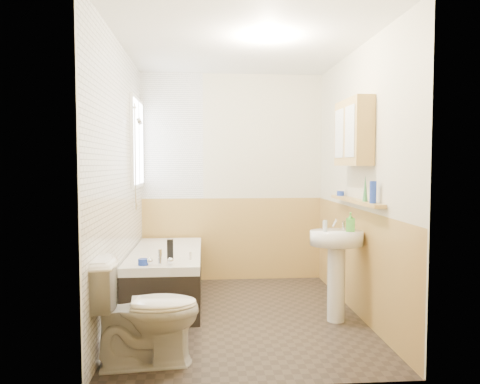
% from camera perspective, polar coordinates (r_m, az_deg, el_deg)
% --- Properties ---
extents(floor, '(2.80, 2.80, 0.00)m').
position_cam_1_polar(floor, '(4.52, 0.15, -14.84)').
color(floor, black).
rests_on(floor, ground).
extents(ceiling, '(2.80, 2.80, 0.00)m').
position_cam_1_polar(ceiling, '(4.42, 0.16, 17.61)').
color(ceiling, white).
rests_on(ceiling, ground).
extents(wall_back, '(2.20, 0.02, 2.50)m').
position_cam_1_polar(wall_back, '(5.70, -0.98, 1.76)').
color(wall_back, beige).
rests_on(wall_back, ground).
extents(wall_front, '(2.20, 0.02, 2.50)m').
position_cam_1_polar(wall_front, '(2.89, 2.40, 0.14)').
color(wall_front, beige).
rests_on(wall_front, ground).
extents(wall_left, '(0.02, 2.80, 2.50)m').
position_cam_1_polar(wall_left, '(4.35, -14.59, 1.13)').
color(wall_left, beige).
rests_on(wall_left, ground).
extents(wall_right, '(0.02, 2.80, 2.50)m').
position_cam_1_polar(wall_right, '(4.52, 14.33, 1.22)').
color(wall_right, beige).
rests_on(wall_right, ground).
extents(wainscot_right, '(0.01, 2.80, 1.00)m').
position_cam_1_polar(wainscot_right, '(4.60, 13.93, -8.15)').
color(wainscot_right, tan).
rests_on(wainscot_right, wall_right).
extents(wainscot_front, '(2.20, 0.01, 1.00)m').
position_cam_1_polar(wainscot_front, '(3.05, 2.32, -14.05)').
color(wainscot_front, tan).
rests_on(wainscot_front, wall_front).
extents(wainscot_back, '(2.20, 0.01, 1.00)m').
position_cam_1_polar(wainscot_back, '(5.75, -0.96, -5.74)').
color(wainscot_back, tan).
rests_on(wainscot_back, wall_back).
extents(tile_cladding_left, '(0.01, 2.80, 2.50)m').
position_cam_1_polar(tile_cladding_left, '(4.34, -14.31, 1.13)').
color(tile_cladding_left, white).
rests_on(tile_cladding_left, wall_left).
extents(tile_return_back, '(0.75, 0.01, 1.50)m').
position_cam_1_polar(tile_return_back, '(5.68, -8.34, 6.76)').
color(tile_return_back, white).
rests_on(tile_return_back, wall_back).
extents(window, '(0.03, 0.79, 0.99)m').
position_cam_1_polar(window, '(5.28, -12.33, 5.89)').
color(window, white).
rests_on(window, wall_left).
extents(bathtub, '(0.70, 1.62, 0.67)m').
position_cam_1_polar(bathtub, '(4.95, -8.93, -9.93)').
color(bathtub, black).
rests_on(bathtub, floor).
extents(shower_riser, '(0.10, 0.07, 1.09)m').
position_cam_1_polar(shower_riser, '(4.94, -12.56, 5.35)').
color(shower_riser, silver).
rests_on(shower_riser, wall_left).
extents(toilet, '(0.81, 0.50, 0.75)m').
position_cam_1_polar(toilet, '(3.46, -11.48, -14.10)').
color(toilet, white).
rests_on(toilet, floor).
extents(sink, '(0.48, 0.39, 0.93)m').
position_cam_1_polar(sink, '(4.32, 11.67, -7.75)').
color(sink, white).
rests_on(sink, floor).
extents(pine_shelf, '(0.10, 1.25, 0.03)m').
position_cam_1_polar(pine_shelf, '(4.41, 13.85, -1.04)').
color(pine_shelf, tan).
rests_on(pine_shelf, wall_right).
extents(medicine_cabinet, '(0.17, 0.67, 0.60)m').
position_cam_1_polar(medicine_cabinet, '(4.40, 13.62, 7.05)').
color(medicine_cabinet, tan).
rests_on(medicine_cabinet, wall_right).
extents(foam_can, '(0.07, 0.07, 0.18)m').
position_cam_1_polar(foam_can, '(3.98, 15.91, -0.02)').
color(foam_can, '#19339E').
rests_on(foam_can, pine_shelf).
extents(green_bottle, '(0.05, 0.05, 0.22)m').
position_cam_1_polar(green_bottle, '(4.15, 15.02, 0.42)').
color(green_bottle, '#388447').
rests_on(green_bottle, pine_shelf).
extents(black_jar, '(0.09, 0.09, 0.05)m').
position_cam_1_polar(black_jar, '(4.85, 12.16, -0.17)').
color(black_jar, '#19339E').
rests_on(black_jar, pine_shelf).
extents(soap_bottle, '(0.13, 0.19, 0.08)m').
position_cam_1_polar(soap_bottle, '(4.26, 13.31, -4.19)').
color(soap_bottle, '#59C647').
rests_on(soap_bottle, sink).
extents(clear_bottle, '(0.05, 0.05, 0.10)m').
position_cam_1_polar(clear_bottle, '(4.21, 10.34, -4.09)').
color(clear_bottle, silver).
rests_on(clear_bottle, sink).
extents(blue_gel, '(0.06, 0.04, 0.20)m').
position_cam_1_polar(blue_gel, '(4.32, -8.50, -7.08)').
color(blue_gel, black).
rests_on(blue_gel, bathtub).
extents(cream_jar, '(0.11, 0.11, 0.06)m').
position_cam_1_polar(cream_jar, '(4.24, -11.73, -8.35)').
color(cream_jar, '#19339E').
rests_on(cream_jar, bathtub).
extents(orange_bottle, '(0.03, 0.03, 0.08)m').
position_cam_1_polar(orange_bottle, '(4.39, -6.05, -7.76)').
color(orange_bottle, silver).
rests_on(orange_bottle, bathtub).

